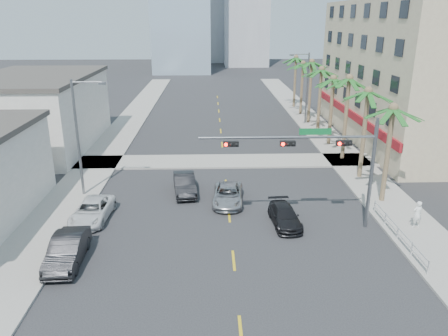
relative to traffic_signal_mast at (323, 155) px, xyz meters
name	(u,v)px	position (x,y,z in m)	size (l,w,h in m)	color
ground	(238,304)	(-5.78, -7.95, -5.06)	(260.00, 260.00, 0.00)	#262628
sidewalk_right	(354,167)	(6.22, 12.05, -4.99)	(4.00, 120.00, 0.15)	gray
sidewalk_left	(93,169)	(-17.78, 12.05, -4.99)	(4.00, 120.00, 0.15)	gray
sidewalk_cross	(224,161)	(-5.78, 14.05, -4.99)	(80.00, 4.00, 0.15)	gray
building_right	(422,72)	(16.21, 22.05, 2.43)	(15.25, 28.00, 15.00)	tan
building_left_far	(37,113)	(-25.28, 20.05, -1.46)	(11.00, 18.00, 7.20)	beige
traffic_signal_mast	(323,155)	(0.00, 0.00, 0.00)	(11.12, 0.54, 7.20)	slate
palm_tree_0	(393,109)	(5.82, 4.05, 2.02)	(4.80, 4.80, 7.80)	brown
palm_tree_1	(368,92)	(5.82, 9.25, 2.37)	(4.80, 4.80, 8.16)	brown
palm_tree_2	(349,79)	(5.82, 14.45, 2.72)	(4.80, 4.80, 8.52)	brown
palm_tree_3	(334,79)	(5.82, 19.65, 2.02)	(4.80, 4.80, 7.80)	brown
palm_tree_4	(322,70)	(5.82, 24.85, 2.37)	(4.80, 4.80, 8.16)	brown
palm_tree_5	(312,63)	(5.82, 30.05, 2.72)	(4.80, 4.80, 8.52)	brown
palm_tree_6	(303,64)	(5.82, 35.25, 2.02)	(4.80, 4.80, 7.80)	brown
palm_tree_7	(296,58)	(5.82, 40.45, 2.37)	(4.80, 4.80, 8.16)	brown
streetlight_left	(80,133)	(-16.78, 6.05, 0.00)	(2.55, 0.25, 9.00)	slate
streetlight_right	(306,84)	(5.21, 30.05, 0.00)	(2.55, 0.25, 9.00)	slate
guardrail	(398,231)	(4.52, -1.95, -4.39)	(0.08, 8.08, 1.00)	silver
car_parked_mid	(67,250)	(-15.18, -3.85, -4.27)	(1.67, 4.80, 1.58)	black
car_parked_far	(92,211)	(-15.18, 1.66, -4.39)	(2.24, 4.85, 1.35)	white
car_lane_left	(185,184)	(-9.12, 6.35, -4.31)	(1.60, 4.59, 1.51)	black
car_lane_center	(228,195)	(-5.79, 4.25, -4.41)	(2.17, 4.71, 1.31)	#A9A9AD
car_lane_right	(285,216)	(-2.13, 0.55, -4.45)	(1.72, 4.22, 1.23)	black
pedestrian	(417,214)	(6.37, -0.41, -3.99)	(0.67, 0.44, 1.84)	white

